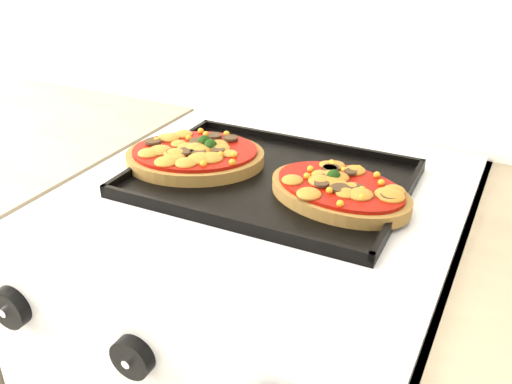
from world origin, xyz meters
The scene contains 6 objects.
control_panel centered at (0.02, 1.39, 0.85)m, with size 0.60×0.02×0.09m, color silver.
knob_left centered at (-0.17, 1.37, 0.85)m, with size 0.06×0.06×0.02m, color black.
knob_center centered at (0.02, 1.37, 0.85)m, with size 0.05×0.05×0.02m, color black.
baking_tray centered at (0.02, 1.73, 0.92)m, with size 0.42×0.31×0.02m, color black.
pizza_left centered at (-0.12, 1.72, 0.94)m, with size 0.23×0.18×0.03m, color brown, non-canonical shape.
pizza_right centered at (0.14, 1.71, 0.94)m, with size 0.22×0.15×0.03m, color brown, non-canonical shape.
Camera 1 is at (0.36, 1.00, 1.32)m, focal length 40.00 mm.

